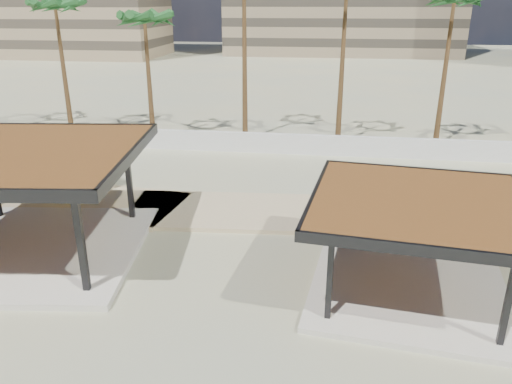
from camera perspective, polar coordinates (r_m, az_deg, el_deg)
ground at (r=15.35m, az=-1.43°, el=-12.71°), size 200.00×200.00×0.00m
promenade at (r=21.95m, az=7.00°, el=-1.83°), size 44.45×7.97×0.24m
boundary_wall at (r=29.74m, az=3.59°, el=5.52°), size 56.00×0.30×1.20m
pavilion_central at (r=15.73m, az=17.67°, el=-5.03°), size 6.90×6.90×3.14m
pavilion_west at (r=18.96m, az=-24.64°, el=-0.07°), size 8.50×8.50×3.88m
umbrella_b at (r=24.30m, az=-21.25°, el=5.39°), size 3.71×3.71×2.78m
palm_b at (r=35.68m, az=-21.93°, el=18.69°), size 3.00×3.00×9.11m
palm_c at (r=32.67m, az=-12.60°, el=18.32°), size 3.00×3.00×8.36m
palm_f at (r=31.93m, az=21.66°, el=19.22°), size 3.00×3.00×9.46m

